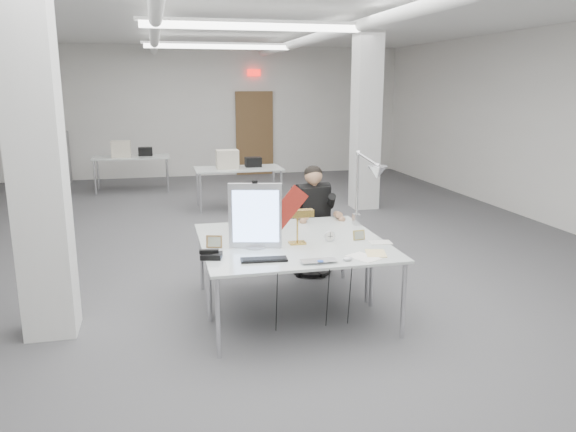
% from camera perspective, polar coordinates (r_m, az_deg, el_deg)
% --- Properties ---
extents(room_shell, '(10.04, 14.04, 3.24)m').
position_cam_1_polar(room_shell, '(7.56, -3.28, 8.82)').
color(room_shell, '#48474A').
rests_on(room_shell, ground).
extents(desk_main, '(1.80, 0.90, 0.02)m').
position_cam_1_polar(desk_main, '(5.19, 1.57, -3.95)').
color(desk_main, silver).
rests_on(desk_main, room_shell).
extents(desk_second, '(1.80, 0.90, 0.02)m').
position_cam_1_polar(desk_second, '(6.03, -0.62, -1.49)').
color(desk_second, silver).
rests_on(desk_second, room_shell).
extents(bg_desk_a, '(1.60, 0.80, 0.02)m').
position_cam_1_polar(bg_desk_a, '(10.51, -5.07, 4.81)').
color(bg_desk_a, silver).
rests_on(bg_desk_a, room_shell).
extents(bg_desk_b, '(1.60, 0.80, 0.02)m').
position_cam_1_polar(bg_desk_b, '(12.60, -15.63, 5.78)').
color(bg_desk_b, silver).
rests_on(bg_desk_b, room_shell).
extents(filing_cabinet, '(0.45, 0.55, 1.20)m').
position_cam_1_polar(filing_cabinet, '(14.22, -22.28, 5.50)').
color(filing_cabinet, gray).
rests_on(filing_cabinet, room_shell).
extents(office_chair, '(0.67, 0.67, 1.13)m').
position_cam_1_polar(office_chair, '(6.84, 2.43, -1.26)').
color(office_chair, black).
rests_on(office_chair, room_shell).
extents(seated_person, '(0.57, 0.66, 0.85)m').
position_cam_1_polar(seated_person, '(6.71, 2.57, 1.40)').
color(seated_person, black).
rests_on(seated_person, office_chair).
extents(monitor, '(0.50, 0.17, 0.62)m').
position_cam_1_polar(monitor, '(5.30, -3.36, 0.02)').
color(monitor, '#B9B9BE').
rests_on(monitor, desk_main).
extents(pennant, '(0.42, 0.02, 0.46)m').
position_cam_1_polar(pennant, '(5.31, -0.10, 0.76)').
color(pennant, maroon).
rests_on(pennant, monitor).
extents(keyboard, '(0.42, 0.17, 0.02)m').
position_cam_1_polar(keyboard, '(4.98, -2.45, -4.45)').
color(keyboard, black).
rests_on(keyboard, desk_main).
extents(laptop, '(0.32, 0.21, 0.03)m').
position_cam_1_polar(laptop, '(4.88, 3.32, -4.78)').
color(laptop, '#AAAAAF').
rests_on(laptop, desk_main).
extents(mouse, '(0.10, 0.07, 0.04)m').
position_cam_1_polar(mouse, '(5.00, 6.09, -4.33)').
color(mouse, silver).
rests_on(mouse, desk_main).
extents(bankers_lamp, '(0.29, 0.12, 0.32)m').
position_cam_1_polar(bankers_lamp, '(5.45, 0.96, -1.20)').
color(bankers_lamp, '#B47738').
rests_on(bankers_lamp, desk_main).
extents(desk_phone, '(0.22, 0.20, 0.05)m').
position_cam_1_polar(desk_phone, '(5.09, -7.78, -4.01)').
color(desk_phone, black).
rests_on(desk_phone, desk_main).
extents(picture_frame_left, '(0.16, 0.08, 0.12)m').
position_cam_1_polar(picture_frame_left, '(5.39, -7.52, -2.59)').
color(picture_frame_left, olive).
rests_on(picture_frame_left, desk_main).
extents(picture_frame_right, '(0.13, 0.05, 0.10)m').
position_cam_1_polar(picture_frame_right, '(5.66, 7.22, -1.92)').
color(picture_frame_right, tan).
rests_on(picture_frame_right, desk_main).
extents(desk_clock, '(0.11, 0.04, 0.11)m').
position_cam_1_polar(desk_clock, '(5.58, 4.25, -2.08)').
color(desk_clock, silver).
rests_on(desk_clock, desk_main).
extents(paper_stack_a, '(0.30, 0.34, 0.01)m').
position_cam_1_polar(paper_stack_a, '(5.11, 7.68, -4.18)').
color(paper_stack_a, white).
rests_on(paper_stack_a, desk_main).
extents(paper_stack_b, '(0.24, 0.29, 0.01)m').
position_cam_1_polar(paper_stack_b, '(5.24, 8.91, -3.76)').
color(paper_stack_b, '#F3D991').
rests_on(paper_stack_b, desk_main).
extents(paper_stack_c, '(0.23, 0.18, 0.01)m').
position_cam_1_polar(paper_stack_c, '(5.60, 9.35, -2.67)').
color(paper_stack_c, silver).
rests_on(paper_stack_c, desk_main).
extents(beige_monitor, '(0.38, 0.37, 0.33)m').
position_cam_1_polar(beige_monitor, '(6.04, -2.89, 0.23)').
color(beige_monitor, beige).
rests_on(beige_monitor, desk_second).
extents(architect_lamp, '(0.27, 0.75, 0.96)m').
position_cam_1_polar(architect_lamp, '(5.95, 7.91, 3.05)').
color(architect_lamp, silver).
rests_on(architect_lamp, desk_second).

